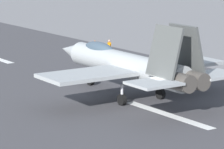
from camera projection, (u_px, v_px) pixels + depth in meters
ground_plane at (161, 113)px, 40.16m from camera, size 400.00×400.00×0.00m
runway_strip at (162, 113)px, 40.15m from camera, size 240.00×26.00×0.02m
fighter_jet at (127, 64)px, 43.83m from camera, size 16.43×13.50×5.53m
crew_person at (109, 48)px, 60.88m from camera, size 0.65×0.44×1.61m
marker_cone_mid at (188, 63)px, 56.12m from camera, size 0.44×0.44×0.55m
marker_cone_far at (95, 43)px, 68.09m from camera, size 0.44×0.44×0.55m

